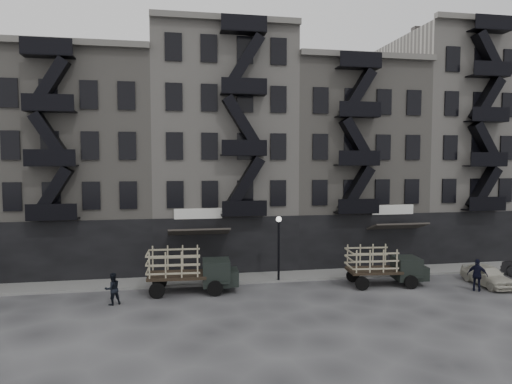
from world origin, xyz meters
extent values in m
plane|color=#38383A|center=(0.00, 0.00, 0.00)|extent=(140.00, 140.00, 0.00)
cube|color=slate|center=(0.00, 3.75, 0.07)|extent=(55.00, 2.50, 0.15)
cube|color=gray|center=(-10.00, 10.00, 7.50)|extent=(10.00, 10.00, 15.00)
cube|color=black|center=(-10.00, 5.05, 2.00)|extent=(10.00, 0.35, 4.00)
cube|color=#595651|center=(-10.00, 4.85, 15.20)|extent=(10.00, 0.50, 0.40)
cube|color=#4C4744|center=(-13.00, 10.00, 15.60)|extent=(0.70, 0.70, 1.20)
cube|color=#4C4744|center=(-7.50, 10.00, 15.60)|extent=(0.70, 0.70, 1.20)
cube|color=#A09B93|center=(0.00, 10.00, 8.50)|extent=(10.00, 10.00, 17.00)
cube|color=black|center=(0.00, 5.05, 2.00)|extent=(10.00, 0.35, 4.00)
cube|color=#595651|center=(0.00, 4.85, 17.20)|extent=(10.00, 0.50, 0.40)
cube|color=#4C4744|center=(-3.00, 10.00, 17.60)|extent=(0.70, 0.70, 1.20)
cube|color=#4C4744|center=(2.50, 10.00, 17.60)|extent=(0.70, 0.70, 1.20)
cube|color=gray|center=(10.00, 10.00, 7.50)|extent=(10.00, 10.00, 15.00)
cube|color=black|center=(10.00, 5.05, 2.00)|extent=(10.00, 0.35, 4.00)
cube|color=#595651|center=(10.00, 4.85, 15.20)|extent=(10.00, 0.50, 0.40)
cube|color=#4C4744|center=(7.00, 10.00, 15.60)|extent=(0.70, 0.70, 1.20)
cube|color=#4C4744|center=(12.50, 10.00, 15.60)|extent=(0.70, 0.70, 1.20)
cube|color=#A09B93|center=(20.00, 10.00, 9.00)|extent=(10.00, 10.00, 18.00)
cube|color=black|center=(20.00, 5.05, 2.00)|extent=(10.00, 0.35, 4.00)
cube|color=#595651|center=(20.00, 4.85, 18.20)|extent=(10.00, 0.50, 0.40)
cube|color=#4C4744|center=(17.00, 10.00, 18.60)|extent=(0.70, 0.70, 1.20)
cube|color=#4C4744|center=(22.50, 10.00, 18.60)|extent=(0.70, 0.70, 1.20)
cylinder|color=black|center=(3.00, 2.60, 2.00)|extent=(0.14, 0.14, 4.00)
sphere|color=silver|center=(3.00, 2.60, 4.10)|extent=(0.36, 0.36, 0.36)
cube|color=black|center=(-3.46, 1.42, 1.05)|extent=(3.51, 2.18, 0.18)
cube|color=black|center=(-1.15, 1.30, 1.15)|extent=(1.70, 1.89, 1.51)
cube|color=black|center=(-0.25, 1.25, 0.85)|extent=(0.88, 1.55, 0.90)
cylinder|color=black|center=(-1.30, 0.30, 0.45)|extent=(0.91, 0.27, 0.90)
cylinder|color=black|center=(-1.20, 2.31, 0.45)|extent=(0.91, 0.27, 0.90)
cylinder|color=black|center=(-4.61, 0.47, 0.45)|extent=(0.91, 0.27, 0.90)
cylinder|color=black|center=(-4.51, 2.48, 0.45)|extent=(0.91, 0.27, 0.90)
cube|color=black|center=(8.67, 0.74, 0.98)|extent=(3.32, 2.14, 0.17)
cube|color=black|center=(10.80, 0.55, 1.07)|extent=(1.63, 1.80, 1.40)
cube|color=black|center=(11.63, 0.47, 0.79)|extent=(0.87, 1.46, 0.84)
cylinder|color=black|center=(10.62, -0.37, 0.42)|extent=(0.85, 0.28, 0.84)
cylinder|color=black|center=(10.79, 1.48, 0.42)|extent=(0.85, 0.28, 0.84)
cylinder|color=black|center=(7.56, -0.10, 0.42)|extent=(0.85, 0.28, 0.84)
cylinder|color=black|center=(7.73, 1.76, 0.42)|extent=(0.85, 0.28, 0.84)
imported|color=beige|center=(15.74, -0.50, 0.66)|extent=(1.61, 3.87, 1.31)
imported|color=black|center=(-6.95, -0.23, 0.88)|extent=(1.06, 0.98, 1.76)
imported|color=black|center=(14.32, -1.48, 0.97)|extent=(1.19, 1.07, 1.94)
camera|label=1|loc=(-3.63, -25.62, 7.87)|focal=32.00mm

